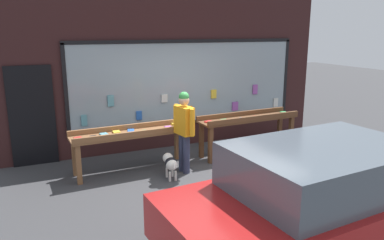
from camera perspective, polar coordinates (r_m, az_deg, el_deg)
ground_plane at (r=7.30m, az=3.83°, el=-8.96°), size 40.00×40.00×0.00m
shopfront_facade at (r=8.98m, az=-3.16°, el=7.06°), size 7.93×0.29×3.60m
display_table_left at (r=7.58m, az=-9.18°, el=-2.49°), size 2.41×0.74×0.90m
display_table_right at (r=8.63m, az=8.55°, el=-0.28°), size 2.41×0.68×0.94m
person_browsing at (r=7.35m, az=-1.22°, el=-0.94°), size 0.29×0.64×1.64m
small_dog at (r=7.23m, az=-3.32°, el=-6.54°), size 0.25×0.58×0.45m
parked_car at (r=5.14m, az=19.20°, el=-10.78°), size 4.29×2.22×1.41m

